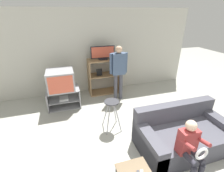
# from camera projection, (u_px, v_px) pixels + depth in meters

# --- Properties ---
(wall_back) EXTENTS (6.40, 0.06, 2.60)m
(wall_back) POSITION_uv_depth(u_px,v_px,m) (97.00, 52.00, 5.20)
(wall_back) COLOR beige
(wall_back) RESTS_ON ground_plane
(tv_stand) EXTENTS (0.88, 0.58, 0.54)m
(tv_stand) POSITION_uv_depth(u_px,v_px,m) (64.00, 98.00, 4.59)
(tv_stand) COLOR #939399
(tv_stand) RESTS_ON ground_plane
(television_main) EXTENTS (0.69, 0.68, 0.54)m
(television_main) POSITION_uv_depth(u_px,v_px,m) (61.00, 80.00, 4.35)
(television_main) COLOR #9E9EA3
(television_main) RESTS_ON tv_stand
(media_shelf) EXTENTS (1.03, 0.49, 1.13)m
(media_shelf) POSITION_uv_depth(u_px,v_px,m) (104.00, 76.00, 5.26)
(media_shelf) COLOR #9E7A51
(media_shelf) RESTS_ON ground_plane
(television_flat) EXTENTS (0.74, 0.20, 0.41)m
(television_flat) POSITION_uv_depth(u_px,v_px,m) (103.00, 53.00, 4.94)
(television_flat) COLOR black
(television_flat) RESTS_ON media_shelf
(folding_stool) EXTENTS (0.37, 0.39, 0.72)m
(folding_stool) POSITION_uv_depth(u_px,v_px,m) (112.00, 107.00, 3.56)
(folding_stool) COLOR #99999E
(folding_stool) RESTS_ON ground_plane
(couch) EXTENTS (1.80, 0.96, 0.80)m
(couch) POSITION_uv_depth(u_px,v_px,m) (183.00, 135.00, 3.19)
(couch) COLOR #4C4C56
(couch) RESTS_ON ground_plane
(person_standing_adult) EXTENTS (0.53, 0.20, 1.63)m
(person_standing_adult) POSITION_uv_depth(u_px,v_px,m) (118.00, 68.00, 4.67)
(person_standing_adult) COLOR #4C4C56
(person_standing_adult) RESTS_ON ground_plane
(person_seated_child) EXTENTS (0.33, 0.43, 1.02)m
(person_seated_child) POSITION_uv_depth(u_px,v_px,m) (190.00, 146.00, 2.49)
(person_seated_child) COLOR #2D2D38
(person_seated_child) RESTS_ON ground_plane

